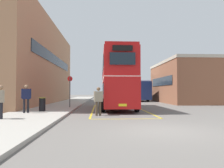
{
  "coord_description": "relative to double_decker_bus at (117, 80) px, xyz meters",
  "views": [
    {
      "loc": [
        -2.33,
        -8.32,
        1.51
      ],
      "look_at": [
        -1.38,
        13.38,
        2.22
      ],
      "focal_mm": 35.0,
      "sensor_mm": 36.0,
      "label": 1
    }
  ],
  "objects": [
    {
      "name": "pedestrian_waiting_near",
      "position": [
        -6.07,
        -4.74,
        -1.33
      ],
      "size": [
        0.57,
        0.36,
        1.78
      ],
      "color": "black",
      "rests_on": "sidewalk_left"
    },
    {
      "name": "bus_stop_sign",
      "position": [
        -4.03,
        0.08,
        -0.77
      ],
      "size": [
        0.44,
        0.08,
        2.67
      ],
      "color": "#4C4C51",
      "rests_on": "sidewalk_left"
    },
    {
      "name": "single_deck_bus",
      "position": [
        3.79,
        15.64,
        -0.87
      ],
      "size": [
        3.7,
        9.72,
        3.02
      ],
      "color": "black",
      "rests_on": "ground"
    },
    {
      "name": "sidewalk_left",
      "position": [
        -5.4,
        6.28,
        -2.44
      ],
      "size": [
        4.0,
        57.6,
        0.14
      ],
      "primitive_type": "cube",
      "color": "#A39E93",
      "rests_on": "ground"
    },
    {
      "name": "bay_marking_yellow",
      "position": [
        0.01,
        -1.87,
        -2.51
      ],
      "size": [
        4.22,
        12.05,
        0.01
      ],
      "color": "gold",
      "rests_on": "ground"
    },
    {
      "name": "litter_bin",
      "position": [
        -5.33,
        -3.75,
        -1.9
      ],
      "size": [
        0.45,
        0.45,
        0.93
      ],
      "color": "black",
      "rests_on": "sidewalk_left"
    },
    {
      "name": "double_decker_bus",
      "position": [
        0.0,
        0.0,
        0.0
      ],
      "size": [
        2.81,
        10.04,
        4.75
      ],
      "color": "black",
      "rests_on": "ground"
    },
    {
      "name": "depot_building_right",
      "position": [
        9.82,
        9.93,
        0.21
      ],
      "size": [
        6.57,
        12.62,
        5.44
      ],
      "color": "brown",
      "rests_on": "ground"
    },
    {
      "name": "brick_building_left",
      "position": [
        -9.81,
        8.06,
        2.29
      ],
      "size": [
        5.69,
        24.2,
        9.6
      ],
      "color": "#AD7A56",
      "rests_on": "ground"
    },
    {
      "name": "ground_plane",
      "position": [
        1.1,
        3.88,
        -2.51
      ],
      "size": [
        135.6,
        135.6,
        0.0
      ],
      "primitive_type": "plane",
      "color": "#66605B"
    },
    {
      "name": "pedestrian_boarding",
      "position": [
        -1.48,
        -5.3,
        -1.48
      ],
      "size": [
        0.57,
        0.36,
        1.76
      ],
      "color": "#473828",
      "rests_on": "ground"
    },
    {
      "name": "pedestrian_waiting_far",
      "position": [
        -6.26,
        -7.77,
        -1.41
      ],
      "size": [
        0.45,
        0.52,
        1.67
      ],
      "color": "black",
      "rests_on": "sidewalk_left"
    }
  ]
}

